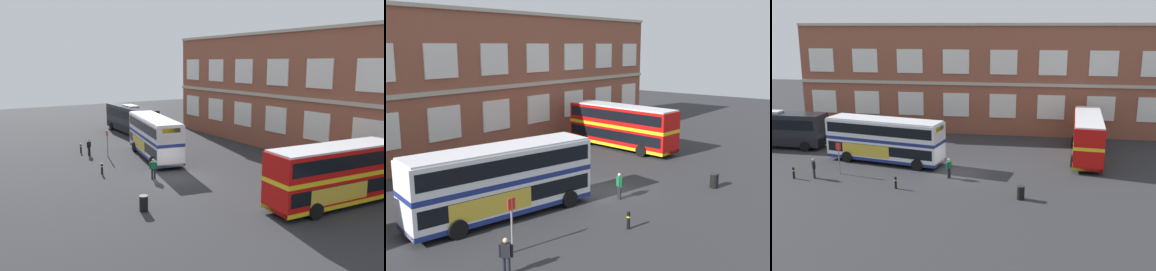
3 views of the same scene
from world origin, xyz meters
TOP-DOWN VIEW (x-y plane):
  - ground_plane at (0.00, 2.00)m, footprint 120.00×120.00m
  - brick_terminal_building at (2.71, 17.98)m, footprint 48.36×8.19m
  - double_decker_near at (-7.24, 1.99)m, footprint 11.29×4.70m
  - double_decker_middle at (11.29, 6.33)m, footprint 3.59×11.19m
  - waiting_passenger at (-11.64, -3.23)m, footprint 0.48×0.56m
  - second_passenger at (-0.61, -1.51)m, footprint 0.39×0.61m
  - bus_stand_flag at (-10.02, -1.85)m, footprint 0.44×0.10m
  - station_litter_bin at (5.39, -5.27)m, footprint 0.60×0.60m
  - safety_bollard_west at (-13.26, -3.59)m, footprint 0.19×0.19m
  - safety_bollard_east at (-4.23, -4.56)m, footprint 0.19×0.19m

SIDE VIEW (x-z plane):
  - ground_plane at x=0.00m, z-range 0.00..0.00m
  - safety_bollard_west at x=-13.26m, z-range 0.02..0.97m
  - safety_bollard_east at x=-4.23m, z-range 0.02..0.97m
  - station_litter_bin at x=5.39m, z-range 0.01..1.04m
  - waiting_passenger at x=-11.64m, z-range 0.08..1.78m
  - second_passenger at x=-0.61m, z-range 0.08..1.78m
  - bus_stand_flag at x=-10.02m, z-range 0.29..2.99m
  - double_decker_near at x=-7.24m, z-range 0.11..4.18m
  - double_decker_middle at x=11.29m, z-range 0.11..4.18m
  - brick_terminal_building at x=2.71m, z-range -0.15..12.46m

